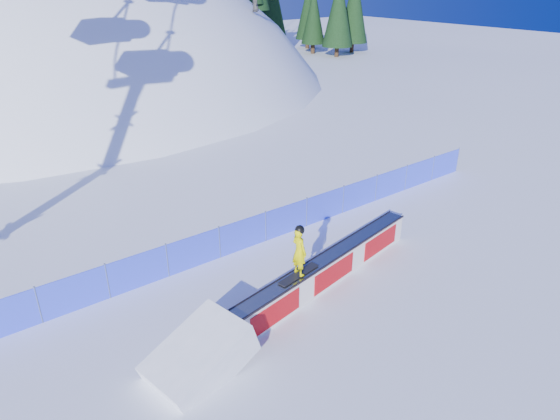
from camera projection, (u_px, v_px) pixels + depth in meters
ground at (372, 285)px, 16.18m from camera, size 160.00×160.00×0.00m
snow_hill at (72, 250)px, 53.99m from camera, size 64.00×64.00×64.00m
safety_fence at (287, 219)px, 19.14m from camera, size 22.05×0.05×1.30m
rail_box at (327, 270)px, 16.08m from camera, size 8.44×2.08×1.02m
snow_ramp at (201, 369)px, 12.76m from camera, size 2.96×2.14×1.69m
snowboarder at (299, 251)px, 14.55m from camera, size 1.60×0.56×1.65m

